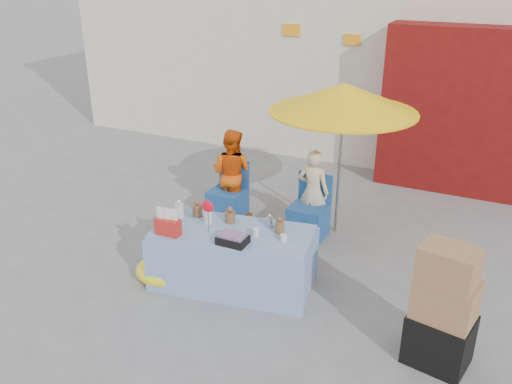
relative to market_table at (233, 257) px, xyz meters
The scene contains 9 objects.
ground 0.39m from the market_table, 49.25° to the right, with size 80.00×80.00×0.00m, color slate.
market_table is the anchor object (origin of this frame).
chair_left 1.75m from the market_table, 120.18° to the left, with size 0.49×0.48×0.85m.
chair_right 1.56m from the market_table, 76.19° to the left, with size 0.49×0.48×0.85m.
vendor_orange 1.89m from the market_table, 118.12° to the left, with size 0.64×0.50×1.32m, color #E3510B.
vendor_beige 1.70m from the market_table, 77.29° to the left, with size 0.44×0.29×1.20m, color beige.
umbrella 2.45m from the market_table, 69.50° to the left, with size 1.90×1.90×2.09m.
box_stack 2.39m from the market_table, ahead, with size 0.64×0.55×1.24m.
tarp_bundle 0.87m from the market_table, 156.83° to the right, with size 0.64×0.51×0.29m, color yellow.
Camera 1 is at (2.48, -4.65, 3.55)m, focal length 38.00 mm.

